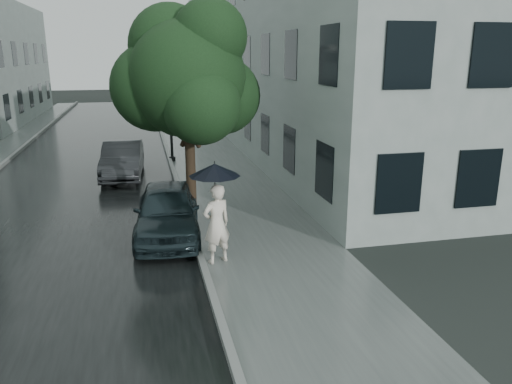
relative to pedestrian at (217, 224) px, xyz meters
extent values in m
plane|color=black|center=(1.20, -1.43, -0.93)|extent=(120.00, 120.00, 0.00)
cube|color=slate|center=(1.45, 10.57, -0.93)|extent=(3.50, 60.00, 0.01)
cube|color=slate|center=(-0.38, 10.57, -0.86)|extent=(0.15, 60.00, 0.15)
cube|color=black|center=(-3.88, 10.57, -0.93)|extent=(6.85, 60.00, 0.00)
cube|color=#929F9B|center=(6.70, 18.07, 3.57)|extent=(7.00, 36.00, 9.00)
cube|color=black|center=(3.22, 18.07, 3.57)|extent=(0.08, 32.40, 7.20)
cube|color=black|center=(-9.12, 28.57, 3.07)|extent=(0.08, 16.20, 6.40)
imported|color=silver|center=(0.00, 0.00, 0.00)|extent=(0.79, 0.66, 1.85)
cylinder|color=black|center=(-0.02, 0.03, 0.59)|extent=(0.02, 0.02, 1.03)
cone|color=black|center=(-0.02, 0.03, 1.25)|extent=(1.23, 1.23, 0.28)
cylinder|color=black|center=(-0.02, 0.03, 1.41)|extent=(0.02, 0.02, 0.08)
cylinder|color=black|center=(-0.02, 0.03, 0.05)|extent=(0.03, 0.03, 0.06)
cylinder|color=#332619|center=(-0.25, 3.08, 0.46)|extent=(0.28, 0.28, 2.78)
sphere|color=#1B3D1B|center=(-0.25, 3.08, 3.06)|extent=(3.14, 3.14, 3.14)
sphere|color=#1B3D1B|center=(0.72, 3.45, 2.57)|extent=(2.17, 2.17, 2.17)
sphere|color=#1B3D1B|center=(-1.10, 3.57, 2.82)|extent=(2.42, 2.42, 2.42)
sphere|color=#1B3D1B|center=(-0.01, 2.24, 2.45)|extent=(2.04, 2.04, 2.04)
sphere|color=#1B3D1B|center=(-0.61, 3.81, 3.91)|extent=(2.29, 2.29, 2.29)
sphere|color=#1B3D1B|center=(0.35, 2.85, 4.14)|extent=(1.95, 1.95, 1.95)
cylinder|color=black|center=(-0.25, 11.50, 1.51)|extent=(0.12, 0.12, 4.89)
cylinder|color=black|center=(-0.25, 11.50, -0.83)|extent=(0.28, 0.28, 0.20)
cylinder|color=black|center=(-0.50, 11.51, 3.96)|extent=(0.50, 0.10, 0.08)
sphere|color=silver|center=(-0.80, 11.51, 3.91)|extent=(0.32, 0.32, 0.32)
imported|color=#19262B|center=(-1.00, 1.99, -0.24)|extent=(1.94, 4.16, 1.38)
imported|color=#232528|center=(-2.30, 8.99, -0.25)|extent=(1.65, 4.17, 1.35)
camera|label=1|loc=(-1.54, -10.59, 3.73)|focal=35.00mm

